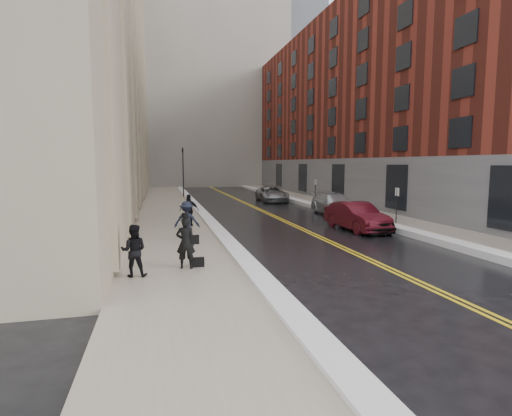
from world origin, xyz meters
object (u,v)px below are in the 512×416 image
car_black (364,219)px  car_maroon (356,216)px  car_silver_near (335,204)px  pedestrian_a (134,251)px  pedestrian_main (186,243)px  pedestrian_b (187,221)px  pedestrian_c (189,210)px  car_silver_far (272,194)px

car_black → car_maroon: size_ratio=0.87×
car_silver_near → pedestrian_a: 18.23m
car_silver_near → pedestrian_main: size_ratio=3.01×
pedestrian_a → pedestrian_b: size_ratio=0.91×
car_silver_near → pedestrian_a: (-12.69, -13.09, 0.20)m
pedestrian_a → pedestrian_c: (2.39, 9.46, 0.08)m
car_maroon → pedestrian_a: pedestrian_a is taller
car_silver_near → car_silver_far: car_silver_near is taller
car_maroon → car_silver_near: (1.60, 6.21, -0.01)m
car_silver_far → pedestrian_a: (-11.09, -23.33, 0.23)m
car_silver_far → pedestrian_main: size_ratio=3.04×
pedestrian_main → pedestrian_c: 8.93m
car_maroon → car_silver_near: 6.41m
pedestrian_c → pedestrian_main: bearing=92.7°
car_maroon → car_silver_far: bearing=86.8°
car_black → pedestrian_main: bearing=-150.7°
pedestrian_main → pedestrian_a: pedestrian_main is taller
car_silver_far → pedestrian_b: size_ratio=2.96×
pedestrian_b → pedestrian_c: bearing=-84.3°
pedestrian_main → pedestrian_a: size_ratio=1.07×
car_silver_near → car_maroon: bearing=-102.8°
pedestrian_main → pedestrian_c: (0.78, 8.90, 0.02)m
pedestrian_a → car_silver_near: bearing=-127.4°
car_maroon → pedestrian_c: size_ratio=2.61×
pedestrian_b → pedestrian_c: same height
car_black → car_maroon: (-0.23, 0.38, 0.08)m
pedestrian_b → pedestrian_c: (0.40, 4.00, -0.00)m
car_maroon → car_black: bearing=-62.4°
car_silver_near → pedestrian_a: pedestrian_a is taller
car_silver_far → pedestrian_b: pedestrian_b is taller
car_silver_near → pedestrian_main: (-11.09, -12.53, 0.26)m
car_silver_far → pedestrian_b: (-9.11, -17.87, 0.31)m
car_black → pedestrian_b: pedestrian_b is taller
pedestrian_main → car_black: bearing=-137.3°
car_maroon → car_silver_far: size_ratio=0.88×
car_silver_near → pedestrian_c: pedestrian_c is taller
car_silver_far → pedestrian_c: bearing=-118.3°
pedestrian_a → pedestrian_c: size_ratio=0.91×
car_black → pedestrian_a: size_ratio=2.48×
car_silver_far → pedestrian_c: pedestrian_c is taller
car_silver_near → car_silver_far: size_ratio=0.99×
car_silver_near → pedestrian_main: 16.73m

